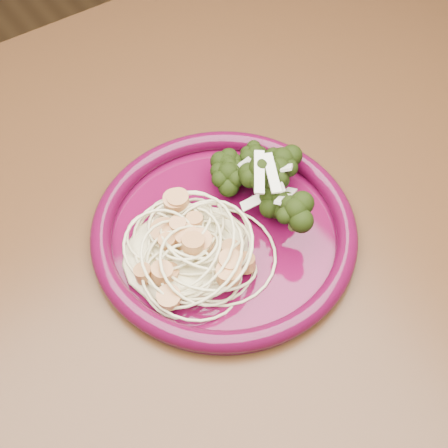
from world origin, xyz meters
TOP-DOWN VIEW (x-y plane):
  - dining_table at (0.00, 0.00)m, footprint 1.20×0.80m
  - dinner_plate at (0.08, 0.00)m, footprint 0.25×0.25m
  - spaghetti_pile at (0.04, 0.00)m, footprint 0.12×0.11m
  - scallop_cluster at (0.04, 0.00)m, footprint 0.12×0.12m
  - broccoli_pile at (0.13, 0.00)m, footprint 0.08×0.14m
  - onion_garnish at (0.13, 0.00)m, footprint 0.06×0.09m

SIDE VIEW (x-z plane):
  - dining_table at x=0.00m, z-range 0.28..1.03m
  - dinner_plate at x=0.08m, z-range 0.75..0.77m
  - spaghetti_pile at x=0.04m, z-range 0.76..0.78m
  - broccoli_pile at x=0.13m, z-range 0.76..0.80m
  - scallop_cluster at x=0.04m, z-range 0.78..0.82m
  - onion_garnish at x=0.13m, z-range 0.78..0.83m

